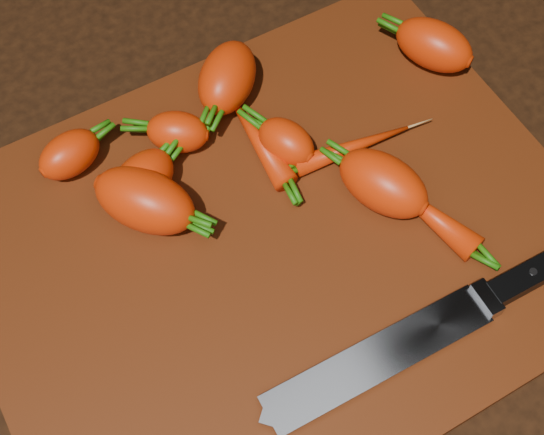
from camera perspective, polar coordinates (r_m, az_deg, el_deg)
ground at (r=0.64m, az=0.44°, el=-2.18°), size 2.00×2.00×0.01m
cutting_board at (r=0.63m, az=0.45°, el=-1.73°), size 0.50×0.40×0.01m
carrot_0 at (r=0.64m, az=-9.78°, el=2.72°), size 0.08×0.07×0.04m
carrot_1 at (r=0.67m, az=-7.13°, el=6.41°), size 0.07×0.06×0.04m
carrot_2 at (r=0.63m, az=-9.55°, el=1.27°), size 0.09×0.10×0.05m
carrot_3 at (r=0.63m, az=8.37°, el=2.56°), size 0.08×0.09×0.05m
carrot_4 at (r=0.69m, az=-3.39°, el=10.46°), size 0.09×0.09×0.05m
carrot_5 at (r=0.67m, az=-15.00°, el=4.61°), size 0.06×0.05×0.04m
carrot_6 at (r=0.73m, az=12.10°, el=12.59°), size 0.07×0.09×0.04m
carrot_7 at (r=0.67m, az=-1.15°, el=6.03°), size 0.02×0.11×0.02m
carrot_8 at (r=0.67m, az=6.08°, el=5.31°), size 0.11×0.03×0.02m
carrot_9 at (r=0.64m, az=11.70°, el=0.29°), size 0.05×0.10×0.03m
carrot_10 at (r=0.66m, az=1.07°, el=5.73°), size 0.05×0.06×0.04m
knife at (r=0.59m, az=9.54°, el=-9.58°), size 0.31×0.04×0.02m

